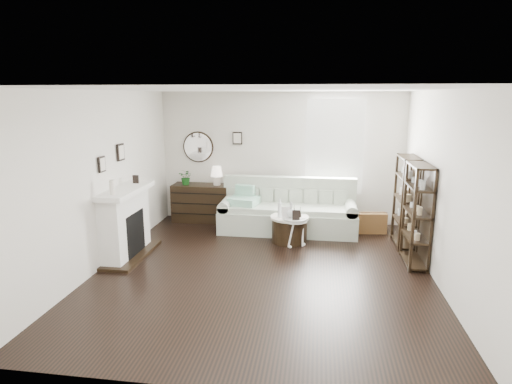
% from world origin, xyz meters
% --- Properties ---
extents(room, '(5.50, 5.50, 5.50)m').
position_xyz_m(room, '(0.73, 2.70, 1.60)').
color(room, black).
rests_on(room, ground).
extents(fireplace, '(0.50, 1.40, 1.84)m').
position_xyz_m(fireplace, '(-2.32, 0.30, 0.54)').
color(fireplace, white).
rests_on(fireplace, ground).
extents(shelf_unit_far, '(0.30, 0.80, 1.60)m').
position_xyz_m(shelf_unit_far, '(2.33, 1.55, 0.80)').
color(shelf_unit_far, black).
rests_on(shelf_unit_far, ground).
extents(shelf_unit_near, '(0.30, 0.80, 1.60)m').
position_xyz_m(shelf_unit_near, '(2.33, 0.65, 0.80)').
color(shelf_unit_near, black).
rests_on(shelf_unit_near, ground).
extents(sofa, '(2.65, 0.92, 1.03)m').
position_xyz_m(sofa, '(0.22, 2.08, 0.34)').
color(sofa, '#B1BEA9').
rests_on(sofa, ground).
extents(quilt, '(0.63, 0.56, 0.14)m').
position_xyz_m(quilt, '(-0.65, 1.95, 0.60)').
color(quilt, '#248567').
rests_on(quilt, sofa).
extents(suitcase, '(0.62, 0.28, 0.40)m').
position_xyz_m(suitcase, '(1.83, 2.15, 0.20)').
color(suitcase, brown).
rests_on(suitcase, ground).
extents(dresser, '(1.19, 0.51, 0.79)m').
position_xyz_m(dresser, '(-1.64, 2.47, 0.40)').
color(dresser, black).
rests_on(dresser, ground).
extents(table_lamp, '(0.32, 0.32, 0.40)m').
position_xyz_m(table_lamp, '(-1.30, 2.47, 0.99)').
color(table_lamp, white).
rests_on(table_lamp, dresser).
extents(potted_plant, '(0.34, 0.32, 0.32)m').
position_xyz_m(potted_plant, '(-1.94, 2.42, 0.95)').
color(potted_plant, '#175117').
rests_on(potted_plant, dresser).
extents(drum_table, '(0.70, 0.70, 0.48)m').
position_xyz_m(drum_table, '(0.30, 1.40, 0.25)').
color(drum_table, black).
rests_on(drum_table, ground).
extents(pedestal_table, '(0.43, 0.43, 0.51)m').
position_xyz_m(pedestal_table, '(0.41, 1.20, 0.47)').
color(pedestal_table, silver).
rests_on(pedestal_table, ground).
extents(eiffel_drum, '(0.13, 0.13, 0.17)m').
position_xyz_m(eiffel_drum, '(0.38, 1.45, 0.57)').
color(eiffel_drum, black).
rests_on(eiffel_drum, drum_table).
extents(bottle_drum, '(0.08, 0.08, 0.33)m').
position_xyz_m(bottle_drum, '(0.13, 1.32, 0.65)').
color(bottle_drum, silver).
rests_on(bottle_drum, drum_table).
extents(card_frame_drum, '(0.18, 0.11, 0.22)m').
position_xyz_m(card_frame_drum, '(0.25, 1.23, 0.59)').
color(card_frame_drum, silver).
rests_on(card_frame_drum, drum_table).
extents(eiffel_ped, '(0.12, 0.12, 0.18)m').
position_xyz_m(eiffel_ped, '(0.49, 1.22, 0.61)').
color(eiffel_ped, black).
rests_on(eiffel_ped, pedestal_table).
extents(flask_ped, '(0.15, 0.15, 0.28)m').
position_xyz_m(flask_ped, '(0.34, 1.21, 0.66)').
color(flask_ped, silver).
rests_on(flask_ped, pedestal_table).
extents(card_frame_ped, '(0.14, 0.07, 0.17)m').
position_xyz_m(card_frame_ped, '(0.43, 1.08, 0.60)').
color(card_frame_ped, black).
rests_on(card_frame_ped, pedestal_table).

